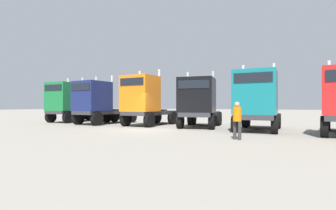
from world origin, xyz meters
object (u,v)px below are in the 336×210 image
at_px(semi_truck_green, 69,102).
at_px(semi_truck_teal, 257,100).
at_px(visitor_in_hivis, 237,118).
at_px(semi_truck_navy, 97,102).
at_px(semi_truck_black, 199,102).
at_px(semi_truck_orange, 145,101).

distance_m(semi_truck_green, semi_truck_teal, 17.64).
height_order(semi_truck_teal, visitor_in_hivis, semi_truck_teal).
height_order(semi_truck_navy, visitor_in_hivis, semi_truck_navy).
height_order(semi_truck_green, semi_truck_teal, semi_truck_green).
bearing_deg(semi_truck_black, semi_truck_navy, -95.38).
xyz_separation_m(semi_truck_orange, semi_truck_black, (4.43, 0.41, -0.17)).
bearing_deg(semi_truck_orange, semi_truck_black, 94.45).
bearing_deg(visitor_in_hivis, semi_truck_black, 62.13).
distance_m(semi_truck_teal, visitor_in_hivis, 4.62).
xyz_separation_m(semi_truck_green, semi_truck_teal, (17.64, -0.30, -0.03)).
height_order(semi_truck_orange, semi_truck_black, semi_truck_orange).
relative_size(semi_truck_green, semi_truck_teal, 1.05).
distance_m(semi_truck_green, semi_truck_orange, 9.04).
distance_m(semi_truck_green, visitor_in_hivis, 18.29).
distance_m(semi_truck_orange, visitor_in_hivis, 9.85).
relative_size(semi_truck_green, semi_truck_navy, 1.13).
height_order(semi_truck_green, semi_truck_black, semi_truck_green).
distance_m(semi_truck_black, visitor_in_hivis, 6.67).
bearing_deg(semi_truck_teal, visitor_in_hivis, -4.63).
relative_size(semi_truck_teal, visitor_in_hivis, 3.49).
bearing_deg(semi_truck_navy, semi_truck_teal, 92.78).
xyz_separation_m(semi_truck_orange, visitor_in_hivis, (8.58, -4.74, -0.97)).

